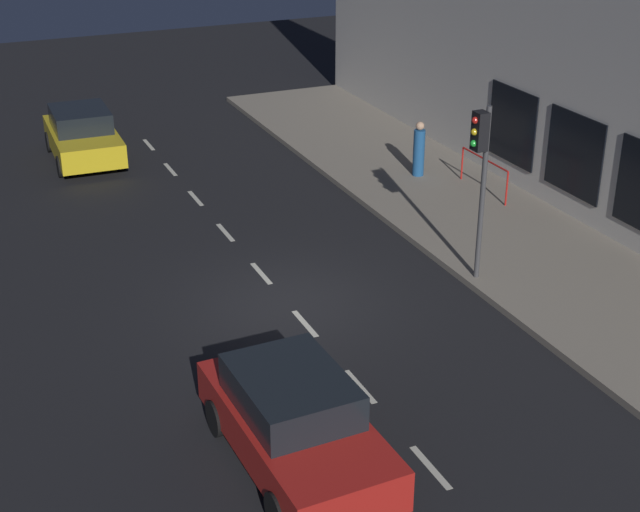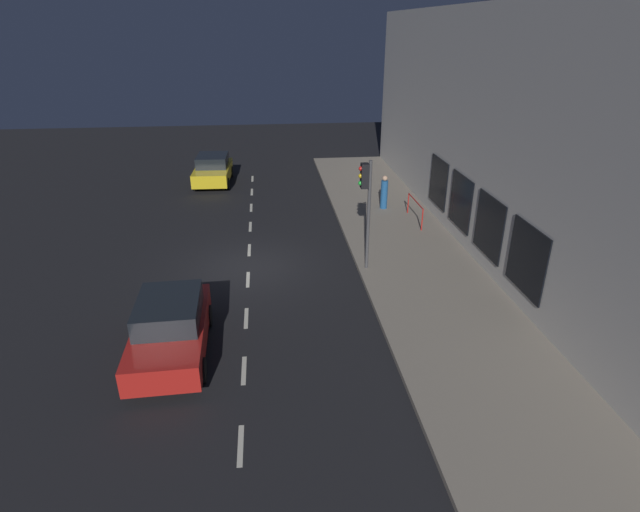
# 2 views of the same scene
# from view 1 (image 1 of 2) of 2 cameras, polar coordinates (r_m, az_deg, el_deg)

# --- Properties ---
(ground_plane) EXTENTS (60.00, 60.00, 0.00)m
(ground_plane) POSITION_cam_1_polar(r_m,az_deg,el_deg) (20.14, -2.04, -2.91)
(ground_plane) COLOR black
(sidewalk) EXTENTS (4.50, 32.00, 0.15)m
(sidewalk) POSITION_cam_1_polar(r_m,az_deg,el_deg) (22.91, 12.61, 0.27)
(sidewalk) COLOR gray
(sidewalk) RESTS_ON ground
(building_facade) EXTENTS (0.65, 32.00, 8.95)m
(building_facade) POSITION_cam_1_polar(r_m,az_deg,el_deg) (23.11, 18.88, 11.28)
(building_facade) COLOR beige
(building_facade) RESTS_ON ground
(lane_centre_line) EXTENTS (0.12, 27.20, 0.01)m
(lane_centre_line) POSITION_cam_1_polar(r_m,az_deg,el_deg) (19.33, -0.93, -4.17)
(lane_centre_line) COLOR beige
(lane_centre_line) RESTS_ON ground
(traffic_light) EXTENTS (0.46, 0.32, 3.96)m
(traffic_light) POSITION_cam_1_polar(r_m,az_deg,el_deg) (20.11, 9.84, 5.99)
(traffic_light) COLOR #424244
(traffic_light) RESTS_ON sidewalk
(parked_car_0) EXTENTS (2.07, 4.12, 1.58)m
(parked_car_0) POSITION_cam_1_polar(r_m,az_deg,el_deg) (29.54, -14.37, 7.21)
(parked_car_0) COLOR gold
(parked_car_0) RESTS_ON ground
(parked_car_1) EXTENTS (2.06, 4.29, 1.58)m
(parked_car_1) POSITION_cam_1_polar(r_m,az_deg,el_deg) (15.01, -1.57, -10.10)
(parked_car_1) COLOR red
(parked_car_1) RESTS_ON ground
(pedestrian_0) EXTENTS (0.45, 0.45, 1.60)m
(pedestrian_0) POSITION_cam_1_polar(r_m,az_deg,el_deg) (27.04, 6.10, 6.48)
(pedestrian_0) COLOR #1E5189
(pedestrian_0) RESTS_ON sidewalk
(red_railing) EXTENTS (0.05, 2.29, 0.97)m
(red_railing) POSITION_cam_1_polar(r_m,az_deg,el_deg) (26.01, 10.07, 5.42)
(red_railing) COLOR red
(red_railing) RESTS_ON sidewalk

